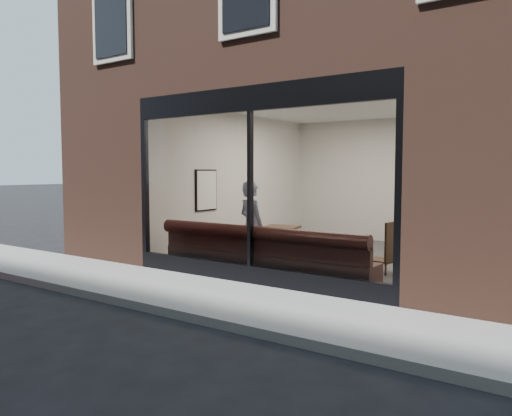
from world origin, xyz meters
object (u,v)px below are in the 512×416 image
Objects in this scene: cafe_table_left at (281,227)px; person at (252,227)px; cafe_table_right at (344,238)px; cafe_chair_right at (382,260)px; banquette at (264,266)px.

person is at bearing -89.38° from cafe_table_left.
cafe_table_right is 1.49× the size of cafe_chair_right.
person is at bearing 147.93° from banquette.
banquette reaches higher than cafe_chair_right.
banquette is at bearing -155.64° from cafe_table_right.
cafe_chair_right is at bearing 47.35° from banquette.
cafe_table_left is 2.03m from cafe_chair_right.
cafe_table_left is 1.85m from cafe_table_right.
cafe_table_right is at bearing -24.01° from cafe_table_left.
cafe_table_left is at bearing 155.99° from cafe_table_right.
person is 2.57× the size of cafe_table_left.
cafe_table_left and cafe_table_right have the same top height.
cafe_table_left is (-0.47, 1.30, 0.52)m from banquette.
banquette is 0.82m from person.
person is 1.02m from cafe_table_left.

